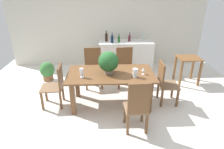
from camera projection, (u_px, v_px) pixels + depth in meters
name	position (u px, v px, depth m)	size (l,w,h in m)	color
ground_plane	(111.00, 102.00, 4.51)	(7.04, 7.04, 0.00)	silver
back_wall	(108.00, 26.00, 6.36)	(6.40, 0.10, 2.60)	beige
dining_table	(111.00, 78.00, 4.22)	(1.88, 1.03, 0.76)	brown
chair_far_left	(93.00, 66.00, 5.14)	(0.52, 0.50, 1.03)	brown
chair_head_end	(56.00, 84.00, 4.22)	(0.49, 0.48, 0.95)	brown
chair_far_right	(125.00, 65.00, 5.17)	(0.51, 0.47, 1.03)	brown
chair_foot_end	(164.00, 81.00, 4.32)	(0.44, 0.49, 0.98)	brown
chair_near_right	(137.00, 106.00, 3.37)	(0.43, 0.44, 1.04)	brown
flower_centerpiece	(108.00, 62.00, 4.08)	(0.43, 0.43, 0.48)	gray
crystal_vase_left	(82.00, 72.00, 3.92)	(0.08, 0.08, 0.20)	silver
crystal_vase_center_near	(135.00, 72.00, 3.93)	(0.11, 0.11, 0.19)	silver
wine_glass	(143.00, 70.00, 4.07)	(0.07, 0.07, 0.14)	silver
kitchen_counter	(125.00, 57.00, 6.03)	(1.63, 0.63, 0.97)	silver
wine_bottle_dark	(106.00, 37.00, 5.82)	(0.08, 0.08, 0.32)	black
wine_bottle_tall	(143.00, 37.00, 5.95)	(0.06, 0.06, 0.23)	#B2BFB7
wine_bottle_clear	(129.00, 38.00, 5.84)	(0.08, 0.08, 0.26)	#511E28
wine_bottle_amber	(112.00, 39.00, 5.63)	(0.08, 0.08, 0.31)	#0F1E38
wine_bottle_green	(119.00, 39.00, 5.68)	(0.07, 0.07, 0.27)	#194C1E
side_table	(188.00, 64.00, 5.26)	(0.59, 0.54, 0.74)	brown
potted_plant_floor	(47.00, 71.00, 5.50)	(0.40, 0.40, 0.55)	brown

